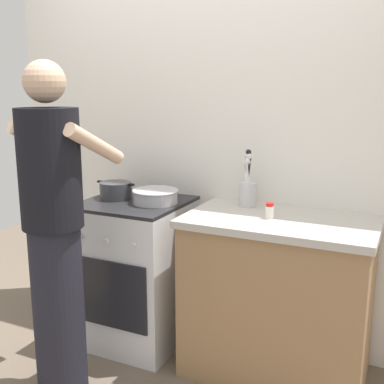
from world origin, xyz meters
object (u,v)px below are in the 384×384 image
object	(u,v)px
mixing_bowl	(155,196)
person	(55,234)
pot	(116,190)
spice_bottle	(270,211)
utensil_crock	(247,189)
stove_range	(136,271)

from	to	relation	value
mixing_bowl	person	bearing A→B (deg)	-108.09
pot	spice_bottle	world-z (taller)	pot
mixing_bowl	utensil_crock	xyz separation A→B (m)	(0.52, 0.16, 0.06)
pot	utensil_crock	size ratio (longest dim) A/B	0.79
spice_bottle	person	xyz separation A→B (m)	(-0.92, -0.60, -0.08)
mixing_bowl	utensil_crock	world-z (taller)	utensil_crock
stove_range	person	distance (m)	0.75
pot	utensil_crock	xyz separation A→B (m)	(0.80, 0.17, 0.05)
pot	mixing_bowl	distance (m)	0.28
mixing_bowl	stove_range	bearing A→B (deg)	-174.63
spice_bottle	utensil_crock	bearing A→B (deg)	133.34
person	pot	bearing A→B (deg)	96.24
spice_bottle	stove_range	bearing A→B (deg)	178.02
stove_range	person	bearing A→B (deg)	-96.34
stove_range	person	size ratio (longest dim) A/B	0.53
utensil_crock	stove_range	bearing A→B (deg)	-164.93
stove_range	utensil_crock	bearing A→B (deg)	15.07
pot	stove_range	bearing A→B (deg)	-4.75
stove_range	utensil_crock	world-z (taller)	utensil_crock
pot	spice_bottle	distance (m)	0.99
spice_bottle	pot	bearing A→B (deg)	177.63
mixing_bowl	person	distance (m)	0.68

